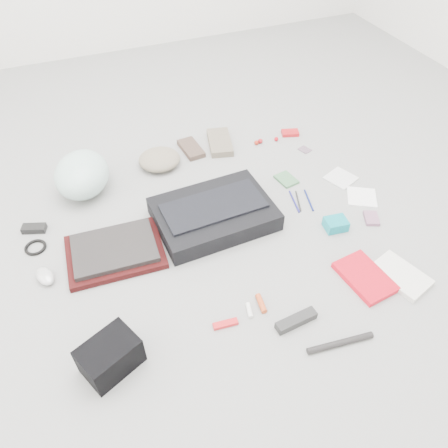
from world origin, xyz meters
name	(u,v)px	position (x,y,z in m)	size (l,w,h in m)	color
ground_plane	(224,232)	(0.00, 0.00, 0.00)	(4.00, 4.00, 0.00)	gray
messenger_bag	(214,214)	(-0.01, 0.08, 0.04)	(0.50, 0.35, 0.08)	black
bag_flap	(214,206)	(-0.01, 0.08, 0.09)	(0.43, 0.20, 0.01)	black
laptop_sleeve	(115,252)	(-0.46, 0.05, 0.01)	(0.38, 0.29, 0.03)	black
laptop	(114,248)	(-0.46, 0.05, 0.04)	(0.33, 0.24, 0.02)	black
bike_helmet	(82,174)	(-0.50, 0.51, 0.09)	(0.25, 0.31, 0.18)	silver
beanie	(159,159)	(-0.12, 0.56, 0.04)	(0.21, 0.20, 0.07)	gray
mitten_left	(191,149)	(0.06, 0.62, 0.01)	(0.09, 0.18, 0.03)	brown
mitten_right	(220,142)	(0.22, 0.61, 0.02)	(0.11, 0.23, 0.03)	#786B59
power_brick	(34,228)	(-0.75, 0.32, 0.01)	(0.10, 0.04, 0.03)	black
cable_coil	(35,247)	(-0.76, 0.21, 0.01)	(0.09, 0.09, 0.01)	black
mouse	(45,276)	(-0.73, 0.02, 0.02)	(0.06, 0.10, 0.04)	silver
camera_bag	(110,356)	(-0.57, -0.43, 0.06)	(0.18, 0.13, 0.12)	black
multitool	(225,324)	(-0.17, -0.43, 0.01)	(0.09, 0.03, 0.01)	red
toiletry_tube_white	(249,310)	(-0.07, -0.41, 0.01)	(0.02, 0.02, 0.06)	white
toiletry_tube_orange	(261,303)	(-0.01, -0.40, 0.01)	(0.02, 0.02, 0.08)	#C74920
u_lock	(296,321)	(0.07, -0.51, 0.02)	(0.16, 0.04, 0.03)	black
bike_pump	(340,343)	(0.17, -0.64, 0.01)	(0.02, 0.02, 0.24)	black
book_red	(365,277)	(0.41, -0.44, 0.01)	(0.15, 0.22, 0.02)	red
book_white	(401,275)	(0.54, -0.48, 0.01)	(0.14, 0.21, 0.02)	silver
notepad	(286,179)	(0.41, 0.21, 0.01)	(0.08, 0.11, 0.01)	#427149
pen_blue	(294,201)	(0.37, 0.06, 0.00)	(0.01, 0.01, 0.15)	navy
pen_black	(298,201)	(0.39, 0.05, 0.00)	(0.01, 0.01, 0.14)	black
pen_navy	(309,200)	(0.44, 0.04, 0.00)	(0.01, 0.01, 0.15)	#0C1759
accordion_wallet	(336,224)	(0.46, -0.16, 0.02)	(0.09, 0.07, 0.05)	#0D8F9E
card_deck	(371,218)	(0.63, -0.17, 0.01)	(0.06, 0.09, 0.02)	#966380
napkin_top	(341,178)	(0.66, 0.12, 0.00)	(0.13, 0.13, 0.01)	silver
napkin_bottom	(362,197)	(0.68, -0.03, 0.00)	(0.13, 0.13, 0.01)	white
lollipop_a	(256,143)	(0.41, 0.54, 0.01)	(0.02, 0.02, 0.02)	#AA2312
lollipop_b	(260,141)	(0.43, 0.55, 0.01)	(0.03, 0.03, 0.03)	maroon
lollipop_c	(276,139)	(0.52, 0.53, 0.01)	(0.02, 0.02, 0.02)	red
altoids_tin	(290,133)	(0.62, 0.56, 0.01)	(0.09, 0.06, 0.02)	red
stamp_sheet	(305,150)	(0.62, 0.40, 0.00)	(0.05, 0.06, 0.00)	slate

